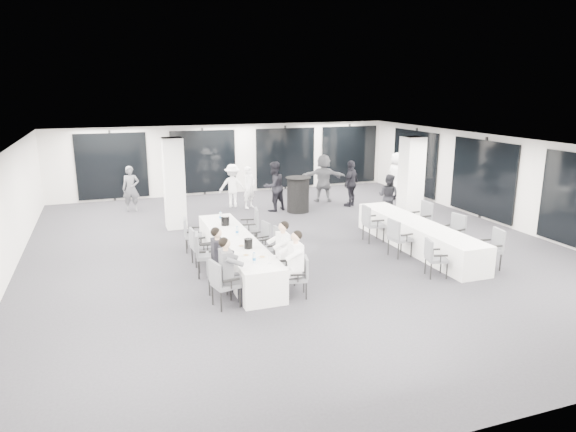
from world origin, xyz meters
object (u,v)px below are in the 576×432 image
Objects in this scene: banquet_table_main at (236,253)px; chair_side_left_mid at (398,236)px; chair_main_right_near at (300,274)px; chair_main_left_far at (190,233)px; standing_guest_g at (131,186)px; chair_side_right_mid at (454,230)px; chair_main_right_mid at (273,245)px; chair_main_left_second at (214,270)px; standing_guest_d at (351,180)px; standing_guest_a at (249,185)px; standing_guest_c at (233,183)px; chair_side_right_far at (422,217)px; chair_side_left_near at (434,256)px; chair_main_left_near at (222,281)px; chair_side_right_near at (492,246)px; banquet_table_side at (417,236)px; chair_main_left_mid at (204,252)px; standing_guest_f at (324,175)px; chair_side_left_far at (371,221)px; chair_main_right_fourth at (262,237)px; ice_bucket_far at (225,221)px; standing_guest_b at (274,183)px; standing_guest_h at (388,193)px; standing_guest_e at (397,173)px; chair_main_right_far at (251,225)px; cocktail_table at (298,194)px; chair_main_right_second at (288,260)px; ice_bucket_near at (248,244)px; chair_main_left_fourth at (198,244)px.

chair_side_left_mid is at bearing -7.88° from banquet_table_main.
chair_main_right_near is 0.87× the size of chair_side_left_mid.
chair_main_left_far is 5.48m from standing_guest_g.
chair_side_left_mid is 0.99× the size of chair_side_right_mid.
chair_main_left_second is at bearing 115.61° from chair_main_right_mid.
standing_guest_a is at bearing -53.94° from standing_guest_d.
chair_side_right_mid is at bearing 141.95° from standing_guest_c.
chair_side_left_near is at bearing 147.85° from chair_side_right_far.
chair_main_left_near is 0.99× the size of chair_side_right_near.
chair_main_right_near is at bearing 73.82° from chair_main_left_second.
chair_side_left_mid reaches higher than banquet_table_side.
chair_main_left_near is 9.69m from standing_guest_d.
standing_guest_a is at bearing 167.01° from chair_main_left_mid.
standing_guest_f is (-0.83, 8.25, 0.47)m from chair_side_right_near.
standing_guest_f is at bearing 51.05° from banquet_table_main.
chair_side_left_far is at bearing 36.91° from chair_side_right_mid.
chair_side_left_far is (-0.00, 1.42, 0.03)m from chair_side_left_mid.
standing_guest_f reaches higher than banquet_table_side.
ice_bucket_far is at bearing 43.85° from chair_main_right_fourth.
standing_guest_d reaches higher than chair_side_left_mid.
chair_side_right_far is at bearing 120.10° from standing_guest_f.
standing_guest_b reaches higher than chair_main_left_mid.
chair_main_right_fourth is (1.66, -1.07, 0.00)m from chair_main_left_far.
chair_main_left_far is 6.92m from standing_guest_h.
chair_main_right_mid is 1.01× the size of chair_side_left_mid.
standing_guest_f reaches higher than chair_side_left_mid.
chair_main_right_mid is 1.10× the size of chair_main_right_fourth.
standing_guest_e reaches higher than chair_side_left_near.
standing_guest_c is (2.32, 8.55, 0.33)m from chair_main_left_near.
standing_guest_e is at bearing 28.98° from ice_bucket_far.
chair_main_right_far is at bearing 156.16° from banquet_table_side.
cocktail_table is 1.23× the size of chair_side_right_mid.
banquet_table_side is 5.35m from standing_guest_d.
ice_bucket_far reaches higher than chair_main_right_second.
chair_main_left_second is 0.50× the size of standing_guest_a.
ice_bucket_near is (-1.42, -7.27, -0.03)m from standing_guest_c.
chair_side_right_mid reaches higher than ice_bucket_near.
standing_guest_g reaches higher than chair_main_left_second.
chair_side_right_far is (5.80, 0.82, 0.21)m from banquet_table_main.
standing_guest_b is (-3.09, 7.43, 0.43)m from chair_side_right_near.
banquet_table_side is 5.83× the size of chair_main_right_near.
chair_side_right_near is at bearing 137.43° from standing_guest_c.
chair_main_left_second is at bearing 96.35° from chair_main_right_second.
chair_main_left_near is at bearing -121.38° from cocktail_table.
standing_guest_c is 0.86× the size of standing_guest_f.
standing_guest_b is (3.54, 4.79, 0.46)m from chair_main_left_fourth.
chair_main_left_far is at bearing 59.54° from chair_side_right_mid.
chair_side_right_near is at bearing 90.02° from standing_guest_b.
chair_side_left_near is at bearing 78.34° from standing_guest_b.
cocktail_table is 0.62× the size of standing_guest_b.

